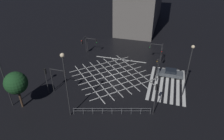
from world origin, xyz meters
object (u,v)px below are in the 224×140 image
object	(u,v)px
street_lamp_far	(65,74)
street_tree_near	(16,83)
traffic_light_se_cross	(155,48)
traffic_light_sw_main	(156,93)
traffic_light_nw_cross	(59,76)
traffic_light_ne_main	(84,42)
traffic_light_nw_main	(46,76)
street_lamp_east	(189,63)
traffic_light_median_south	(158,66)
waiting_car	(170,73)
traffic_light_se_main	(162,52)
traffic_light_ne_cross	(93,42)

from	to	relation	value
street_lamp_far	street_tree_near	world-z (taller)	street_lamp_far
traffic_light_se_cross	traffic_light_sw_main	distance (m)	15.40
traffic_light_nw_cross	traffic_light_se_cross	bearing A→B (deg)	49.75
traffic_light_ne_main	traffic_light_nw_main	distance (m)	14.46
traffic_light_sw_main	traffic_light_nw_main	bearing A→B (deg)	92.16
traffic_light_nw_cross	street_lamp_east	world-z (taller)	street_lamp_east
traffic_light_median_south	waiting_car	size ratio (longest dim) A/B	0.94
traffic_light_ne_main	traffic_light_se_main	distance (m)	16.30
traffic_light_se_cross	street_lamp_far	size ratio (longest dim) A/B	0.39
traffic_light_nw_main	traffic_light_ne_main	bearing A→B (deg)	0.45
street_tree_near	traffic_light_se_cross	bearing A→B (deg)	-40.05
street_lamp_east	street_lamp_far	xyz separation A→B (m)	(-8.88, 14.80, 0.93)
traffic_light_sw_main	waiting_car	xyz separation A→B (m)	(9.94, -1.80, -2.36)
traffic_light_se_main	waiting_car	world-z (taller)	traffic_light_se_main
street_lamp_east	street_lamp_far	bearing A→B (deg)	120.97
traffic_light_median_south	street_lamp_east	distance (m)	5.86
traffic_light_median_south	traffic_light_sw_main	bearing A→B (deg)	93.38
traffic_light_ne_main	traffic_light_median_south	bearing A→B (deg)	68.53
traffic_light_se_cross	street_lamp_far	bearing A→B (deg)	64.63
street_tree_near	waiting_car	bearing A→B (deg)	-54.24
traffic_light_nw_cross	traffic_light_sw_main	world-z (taller)	traffic_light_nw_cross
traffic_light_se_main	traffic_light_nw_cross	world-z (taller)	traffic_light_nw_cross
traffic_light_median_south	traffic_light_nw_cross	bearing A→B (deg)	28.09
traffic_light_se_main	traffic_light_se_cross	bearing A→B (deg)	-147.77
traffic_light_median_south	street_lamp_east	size ratio (longest dim) A/B	0.51
traffic_light_nw_main	street_lamp_far	world-z (taller)	street_lamp_far
traffic_light_median_south	street_tree_near	xyz separation A→B (m)	(-12.08, 17.85, 1.02)
traffic_light_ne_cross	street_lamp_far	xyz separation A→B (m)	(-19.52, -4.15, 4.23)
traffic_light_se_cross	waiting_car	bearing A→B (deg)	122.33
traffic_light_sw_main	traffic_light_ne_cross	world-z (taller)	traffic_light_sw_main
traffic_light_median_south	street_tree_near	distance (m)	21.58
traffic_light_se_main	traffic_light_se_cross	distance (m)	2.71
traffic_light_se_main	traffic_light_nw_cross	xyz separation A→B (m)	(-13.03, 14.39, 0.11)
traffic_light_nw_main	traffic_light_sw_main	world-z (taller)	traffic_light_nw_main
traffic_light_ne_main	traffic_light_ne_cross	xyz separation A→B (m)	(1.51, -1.45, -0.37)
street_lamp_far	street_tree_near	xyz separation A→B (m)	(-0.36, 7.44, -2.57)
traffic_light_median_south	street_lamp_far	world-z (taller)	street_lamp_far
traffic_light_se_cross	traffic_light_median_south	bearing A→B (deg)	98.51
waiting_car	street_lamp_east	bearing A→B (deg)	112.35
traffic_light_median_south	traffic_light_sw_main	world-z (taller)	traffic_light_median_south
traffic_light_ne_main	traffic_light_se_main	bearing A→B (deg)	87.18
traffic_light_sw_main	street_lamp_far	distance (m)	12.20
traffic_light_sw_main	traffic_light_median_south	bearing A→B (deg)	3.38
traffic_light_median_south	traffic_light_nw_main	size ratio (longest dim) A/B	0.96
traffic_light_se_main	street_lamp_far	distance (m)	20.58
traffic_light_ne_main	traffic_light_se_cross	world-z (taller)	traffic_light_ne_main
traffic_light_ne_main	traffic_light_sw_main	bearing A→B (deg)	49.92
traffic_light_nw_main	street_lamp_east	bearing A→B (deg)	-75.29
traffic_light_se_cross	street_lamp_east	bearing A→B (deg)	117.64
traffic_light_se_cross	street_tree_near	xyz separation A→B (m)	(-19.85, 16.69, 1.39)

